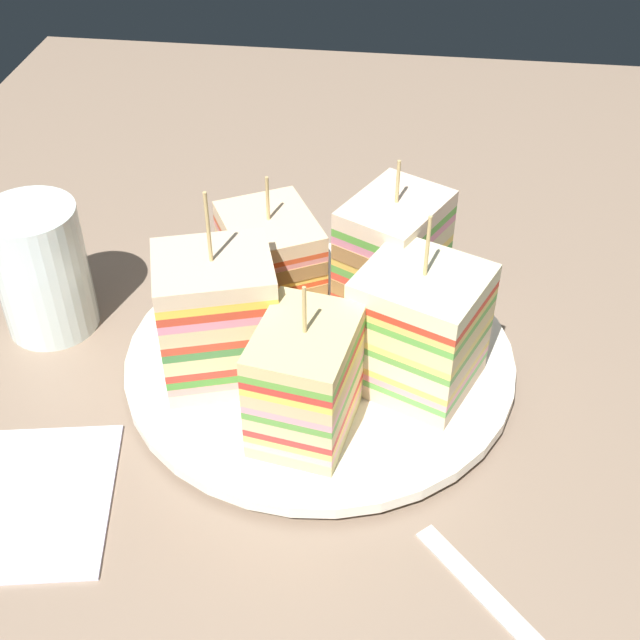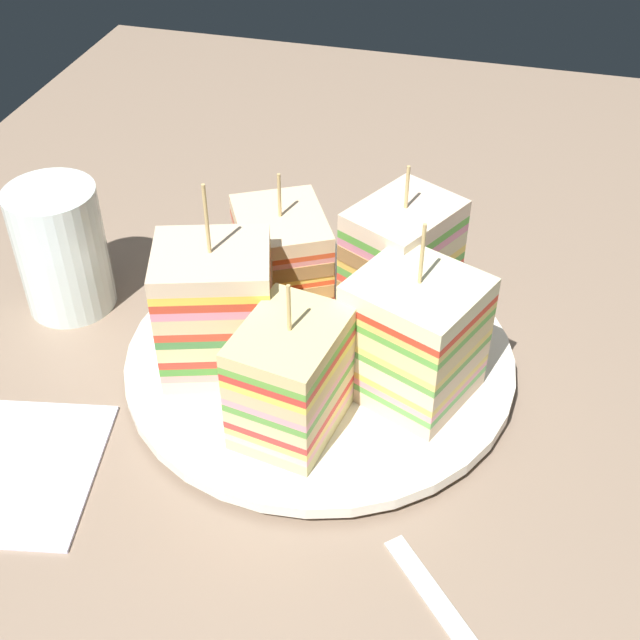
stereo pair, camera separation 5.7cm
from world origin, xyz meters
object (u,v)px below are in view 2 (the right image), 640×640
(sandwich_wedge_3, at_px, (414,338))
(sandwich_wedge_4, at_px, (401,266))
(napkin, at_px, (5,468))
(drinking_glass, at_px, (63,258))
(sandwich_wedge_1, at_px, (217,310))
(sandwich_wedge_2, at_px, (294,379))
(plate, at_px, (320,359))
(sandwich_wedge_0, at_px, (282,259))
(chip_pile, at_px, (312,330))

(sandwich_wedge_3, height_order, sandwich_wedge_4, sandwich_wedge_3)
(napkin, xyz_separation_m, drinking_glass, (0.17, 0.04, 0.04))
(sandwich_wedge_1, relative_size, sandwich_wedge_4, 1.12)
(sandwich_wedge_2, relative_size, drinking_glass, 1.10)
(plate, bearing_deg, sandwich_wedge_0, 38.86)
(sandwich_wedge_2, xyz_separation_m, chip_pile, (0.08, 0.01, -0.03))
(chip_pile, bearing_deg, sandwich_wedge_4, -50.48)
(plate, xyz_separation_m, drinking_glass, (0.03, 0.21, 0.03))
(sandwich_wedge_2, relative_size, sandwich_wedge_3, 0.85)
(sandwich_wedge_3, relative_size, sandwich_wedge_4, 1.03)
(sandwich_wedge_4, xyz_separation_m, napkin, (-0.19, 0.21, -0.06))
(chip_pile, bearing_deg, sandwich_wedge_1, 122.59)
(sandwich_wedge_0, relative_size, drinking_glass, 1.06)
(sandwich_wedge_1, bearing_deg, sandwich_wedge_0, 58.55)
(napkin, bearing_deg, sandwich_wedge_1, -42.56)
(sandwich_wedge_2, height_order, sandwich_wedge_4, sandwich_wedge_4)
(sandwich_wedge_3, relative_size, drinking_glass, 1.29)
(sandwich_wedge_3, bearing_deg, sandwich_wedge_2, 61.86)
(sandwich_wedge_2, bearing_deg, napkin, 122.71)
(sandwich_wedge_0, bearing_deg, sandwich_wedge_1, -42.39)
(sandwich_wedge_3, height_order, napkin, sandwich_wedge_3)
(drinking_glass, bearing_deg, plate, -97.06)
(sandwich_wedge_1, bearing_deg, plate, 5.66)
(plate, height_order, chip_pile, chip_pile)
(plate, distance_m, sandwich_wedge_3, 0.09)
(sandwich_wedge_1, relative_size, sandwich_wedge_2, 1.28)
(drinking_glass, bearing_deg, chip_pile, -94.87)
(sandwich_wedge_0, height_order, chip_pile, sandwich_wedge_0)
(sandwich_wedge_3, bearing_deg, chip_pile, 3.86)
(chip_pile, height_order, drinking_glass, drinking_glass)
(sandwich_wedge_1, xyz_separation_m, chip_pile, (0.04, -0.06, -0.03))
(sandwich_wedge_1, distance_m, sandwich_wedge_4, 0.13)
(sandwich_wedge_0, distance_m, napkin, 0.24)
(plate, height_order, sandwich_wedge_3, sandwich_wedge_3)
(sandwich_wedge_0, bearing_deg, chip_pile, 9.99)
(sandwich_wedge_1, relative_size, chip_pile, 2.18)
(sandwich_wedge_1, relative_size, napkin, 1.22)
(sandwich_wedge_0, distance_m, drinking_glass, 0.17)
(sandwich_wedge_3, bearing_deg, drinking_glass, 14.44)
(napkin, height_order, drinking_glass, drinking_glass)
(chip_pile, bearing_deg, sandwich_wedge_2, -172.75)
(sandwich_wedge_2, distance_m, sandwich_wedge_4, 0.13)
(plate, distance_m, sandwich_wedge_2, 0.08)
(sandwich_wedge_4, bearing_deg, sandwich_wedge_1, -26.33)
(plate, relative_size, sandwich_wedge_4, 2.16)
(sandwich_wedge_0, bearing_deg, sandwich_wedge_4, 60.91)
(sandwich_wedge_2, bearing_deg, chip_pile, 17.09)
(sandwich_wedge_0, relative_size, sandwich_wedge_4, 0.85)
(sandwich_wedge_1, height_order, chip_pile, sandwich_wedge_1)
(plate, xyz_separation_m, sandwich_wedge_1, (-0.03, 0.06, 0.05))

